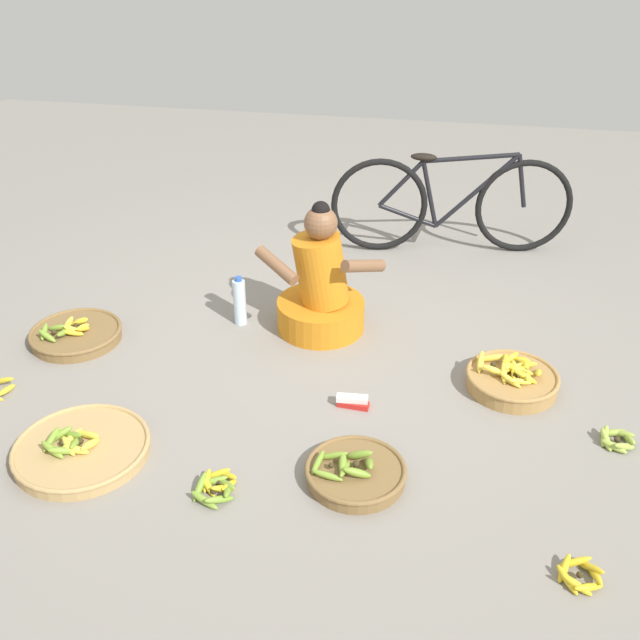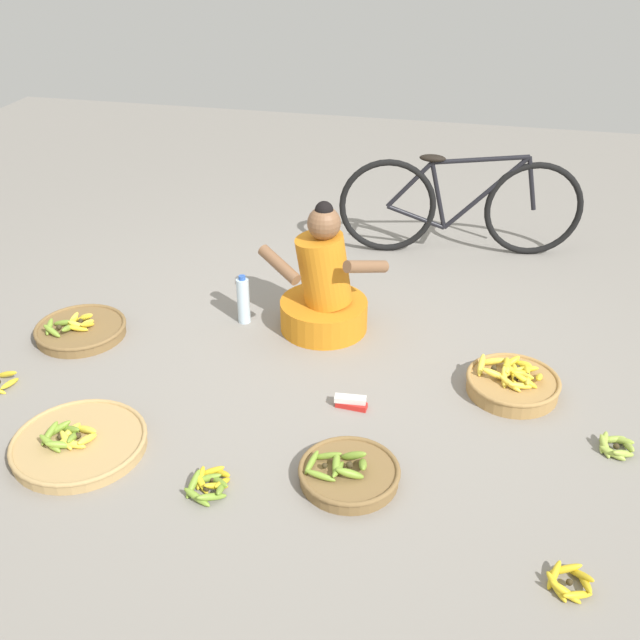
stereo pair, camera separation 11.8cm
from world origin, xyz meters
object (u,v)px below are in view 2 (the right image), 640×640
at_px(loose_bananas_mid_left, 569,582).
at_px(vendor_woman_front, 324,290).
at_px(loose_bananas_front_center, 210,484).
at_px(banana_basket_mid_right, 79,443).
at_px(banana_basket_back_left, 513,383).
at_px(bicycle_leaning, 460,206).
at_px(banana_basket_back_center, 80,329).
at_px(loose_bananas_front_right, 615,446).
at_px(banana_basket_front_left, 349,473).
at_px(water_bottle, 243,300).
at_px(packet_carton_stack, 351,402).

bearing_deg(loose_bananas_mid_left, vendor_woman_front, 128.71).
relative_size(vendor_woman_front, loose_bananas_front_center, 3.12).
bearing_deg(banana_basket_mid_right, banana_basket_back_left, 25.17).
bearing_deg(loose_bananas_front_center, bicycle_leaning, 72.12).
bearing_deg(loose_bananas_mid_left, bicycle_leaning, 102.22).
bearing_deg(banana_basket_back_left, banana_basket_back_center, 179.87).
bearing_deg(banana_basket_back_center, bicycle_leaning, 38.86).
relative_size(loose_bananas_front_center, loose_bananas_front_right, 1.37).
distance_m(bicycle_leaning, loose_bananas_front_center, 2.88).
bearing_deg(banana_basket_mid_right, banana_basket_front_left, 3.50).
height_order(banana_basket_back_center, water_bottle, water_bottle).
distance_m(banana_basket_front_left, loose_bananas_mid_left, 1.00).
height_order(vendor_woman_front, banana_basket_mid_right, vendor_woman_front).
bearing_deg(banana_basket_mid_right, loose_bananas_front_center, -9.30).
relative_size(vendor_woman_front, loose_bananas_mid_left, 4.09).
height_order(banana_basket_mid_right, loose_bananas_front_center, banana_basket_mid_right).
height_order(bicycle_leaning, loose_bananas_mid_left, bicycle_leaning).
height_order(loose_bananas_front_center, water_bottle, water_bottle).
bearing_deg(loose_bananas_front_center, banana_basket_back_left, 39.02).
height_order(banana_basket_back_center, loose_bananas_front_right, banana_basket_back_center).
distance_m(vendor_woman_front, banana_basket_mid_right, 1.62).
distance_m(banana_basket_front_left, banana_basket_back_center, 1.98).
relative_size(bicycle_leaning, water_bottle, 5.41).
height_order(bicycle_leaning, loose_bananas_front_right, bicycle_leaning).
bearing_deg(banana_basket_back_left, loose_bananas_front_center, -140.98).
bearing_deg(loose_bananas_front_center, water_bottle, 102.07).
bearing_deg(banana_basket_back_center, banana_basket_back_left, -0.13).
distance_m(banana_basket_back_left, loose_bananas_front_center, 1.66).
bearing_deg(loose_bananas_front_right, banana_basket_back_left, 141.96).
bearing_deg(bicycle_leaning, loose_bananas_front_center, -107.88).
bearing_deg(vendor_woman_front, bicycle_leaning, 61.14).
xyz_separation_m(bicycle_leaning, banana_basket_front_left, (-0.29, -2.53, -0.32)).
height_order(vendor_woman_front, banana_basket_back_center, vendor_woman_front).
relative_size(vendor_woman_front, water_bottle, 2.58).
relative_size(banana_basket_mid_right, packet_carton_stack, 3.71).
relative_size(banana_basket_back_center, packet_carton_stack, 3.09).
xyz_separation_m(banana_basket_mid_right, water_bottle, (0.39, 1.31, 0.11)).
distance_m(loose_bananas_front_right, loose_bananas_mid_left, 0.90).
bearing_deg(packet_carton_stack, loose_bananas_front_right, -2.38).
bearing_deg(banana_basket_back_center, vendor_woman_front, 16.53).
bearing_deg(packet_carton_stack, vendor_woman_front, 112.75).
xyz_separation_m(vendor_woman_front, banana_basket_front_left, (0.40, -1.27, -0.21)).
bearing_deg(vendor_woman_front, loose_bananas_mid_left, -51.29).
height_order(loose_bananas_front_right, loose_bananas_mid_left, loose_bananas_front_right).
height_order(loose_bananas_front_center, loose_bananas_mid_left, loose_bananas_front_center).
distance_m(banana_basket_back_center, loose_bananas_mid_left, 2.98).
height_order(loose_bananas_front_center, loose_bananas_front_right, loose_bananas_front_center).
height_order(banana_basket_mid_right, water_bottle, water_bottle).
xyz_separation_m(banana_basket_back_center, water_bottle, (0.89, 0.37, 0.11)).
bearing_deg(banana_basket_back_center, banana_basket_mid_right, -61.79).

